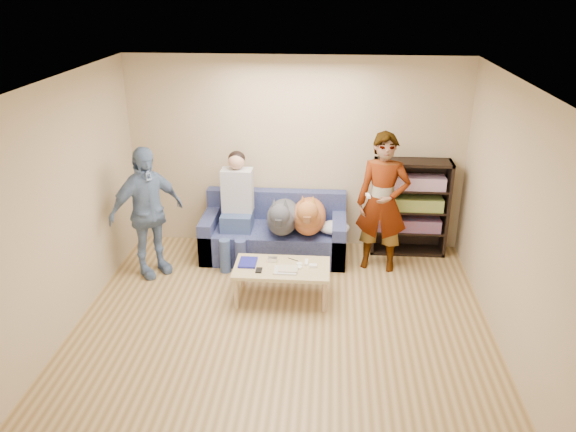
# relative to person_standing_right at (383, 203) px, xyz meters

# --- Properties ---
(ground) EXTENTS (5.00, 5.00, 0.00)m
(ground) POSITION_rel_person_standing_right_xyz_m (-1.13, -1.83, -0.89)
(ground) COLOR olive
(ground) RESTS_ON ground
(ceiling) EXTENTS (5.00, 5.00, 0.00)m
(ceiling) POSITION_rel_person_standing_right_xyz_m (-1.13, -1.83, 1.71)
(ceiling) COLOR white
(ceiling) RESTS_ON ground
(wall_back) EXTENTS (4.50, 0.00, 4.50)m
(wall_back) POSITION_rel_person_standing_right_xyz_m (-1.13, 0.67, 0.41)
(wall_back) COLOR tan
(wall_back) RESTS_ON ground
(wall_front) EXTENTS (4.50, 0.00, 4.50)m
(wall_front) POSITION_rel_person_standing_right_xyz_m (-1.13, -4.33, 0.41)
(wall_front) COLOR tan
(wall_front) RESTS_ON ground
(wall_left) EXTENTS (0.00, 5.00, 5.00)m
(wall_left) POSITION_rel_person_standing_right_xyz_m (-3.38, -1.83, 0.41)
(wall_left) COLOR tan
(wall_left) RESTS_ON ground
(wall_right) EXTENTS (0.00, 5.00, 5.00)m
(wall_right) POSITION_rel_person_standing_right_xyz_m (1.12, -1.83, 0.41)
(wall_right) COLOR tan
(wall_right) RESTS_ON ground
(blanket) EXTENTS (0.41, 0.35, 0.14)m
(blanket) POSITION_rel_person_standing_right_xyz_m (-0.59, 0.09, -0.40)
(blanket) COLOR #B5B5BA
(blanket) RESTS_ON sofa
(person_standing_right) EXTENTS (0.72, 0.54, 1.79)m
(person_standing_right) POSITION_rel_person_standing_right_xyz_m (0.00, 0.00, 0.00)
(person_standing_right) COLOR gray
(person_standing_right) RESTS_ON ground
(person_standing_left) EXTENTS (0.98, 0.98, 1.66)m
(person_standing_left) POSITION_rel_person_standing_right_xyz_m (-2.89, -0.38, -0.06)
(person_standing_left) COLOR #7499BA
(person_standing_left) RESTS_ON ground
(held_controller) EXTENTS (0.06, 0.13, 0.03)m
(held_controller) POSITION_rel_person_standing_right_xyz_m (-0.20, -0.20, 0.17)
(held_controller) COLOR white
(held_controller) RESTS_ON person_standing_right
(notebook_blue) EXTENTS (0.20, 0.26, 0.03)m
(notebook_blue) POSITION_rel_person_standing_right_xyz_m (-1.59, -0.83, -0.46)
(notebook_blue) COLOR navy
(notebook_blue) RESTS_ON coffee_table
(papers) EXTENTS (0.26, 0.20, 0.02)m
(papers) POSITION_rel_person_standing_right_xyz_m (-1.14, -0.98, -0.47)
(papers) COLOR beige
(papers) RESTS_ON coffee_table
(magazine) EXTENTS (0.22, 0.17, 0.01)m
(magazine) POSITION_rel_person_standing_right_xyz_m (-1.11, -0.96, -0.45)
(magazine) COLOR #C1B79B
(magazine) RESTS_ON coffee_table
(camera_silver) EXTENTS (0.11, 0.06, 0.05)m
(camera_silver) POSITION_rel_person_standing_right_xyz_m (-1.31, -0.76, -0.45)
(camera_silver) COLOR silver
(camera_silver) RESTS_ON coffee_table
(controller_a) EXTENTS (0.04, 0.13, 0.03)m
(controller_a) POSITION_rel_person_standing_right_xyz_m (-0.91, -0.78, -0.46)
(controller_a) COLOR white
(controller_a) RESTS_ON coffee_table
(controller_b) EXTENTS (0.09, 0.06, 0.03)m
(controller_b) POSITION_rel_person_standing_right_xyz_m (-0.83, -0.86, -0.46)
(controller_b) COLOR white
(controller_b) RESTS_ON coffee_table
(headphone_cup_a) EXTENTS (0.07, 0.07, 0.02)m
(headphone_cup_a) POSITION_rel_person_standing_right_xyz_m (-0.99, -0.90, -0.46)
(headphone_cup_a) COLOR white
(headphone_cup_a) RESTS_ON coffee_table
(headphone_cup_b) EXTENTS (0.07, 0.07, 0.02)m
(headphone_cup_b) POSITION_rel_person_standing_right_xyz_m (-0.99, -0.82, -0.46)
(headphone_cup_b) COLOR white
(headphone_cup_b) RESTS_ON coffee_table
(pen_orange) EXTENTS (0.13, 0.06, 0.01)m
(pen_orange) POSITION_rel_person_standing_right_xyz_m (-1.21, -1.04, -0.47)
(pen_orange) COLOR orange
(pen_orange) RESTS_ON coffee_table
(pen_black) EXTENTS (0.13, 0.08, 0.01)m
(pen_black) POSITION_rel_person_standing_right_xyz_m (-1.07, -0.70, -0.47)
(pen_black) COLOR black
(pen_black) RESTS_ON coffee_table
(wallet) EXTENTS (0.07, 0.12, 0.02)m
(wallet) POSITION_rel_person_standing_right_xyz_m (-1.44, -1.00, -0.47)
(wallet) COLOR black
(wallet) RESTS_ON coffee_table
(sofa) EXTENTS (1.90, 0.85, 0.82)m
(sofa) POSITION_rel_person_standing_right_xyz_m (-1.38, 0.26, -0.61)
(sofa) COLOR #515B93
(sofa) RESTS_ON ground
(person_seated) EXTENTS (0.40, 0.73, 1.47)m
(person_seated) POSITION_rel_person_standing_right_xyz_m (-1.87, 0.14, -0.12)
(person_seated) COLOR #3A5080
(person_seated) RESTS_ON sofa
(dog_gray) EXTENTS (0.43, 1.26, 0.62)m
(dog_gray) POSITION_rel_person_standing_right_xyz_m (-1.26, 0.04, -0.25)
(dog_gray) COLOR #45474F
(dog_gray) RESTS_ON sofa
(dog_tan) EXTENTS (0.44, 1.18, 0.64)m
(dog_tan) POSITION_rel_person_standing_right_xyz_m (-0.92, 0.09, -0.24)
(dog_tan) COLOR #A65832
(dog_tan) RESTS_ON sofa
(coffee_table) EXTENTS (1.10, 0.60, 0.42)m
(coffee_table) POSITION_rel_person_standing_right_xyz_m (-1.19, -0.88, -0.52)
(coffee_table) COLOR #D8C585
(coffee_table) RESTS_ON ground
(bookshelf) EXTENTS (1.00, 0.34, 1.30)m
(bookshelf) POSITION_rel_person_standing_right_xyz_m (0.42, 0.50, -0.22)
(bookshelf) COLOR black
(bookshelf) RESTS_ON ground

